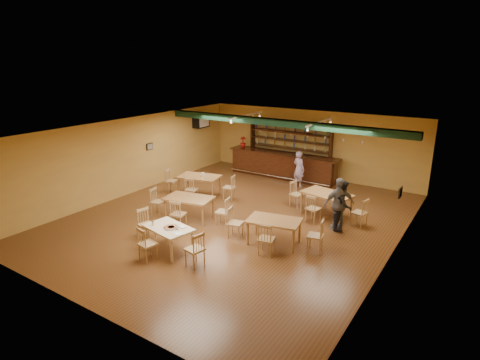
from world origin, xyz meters
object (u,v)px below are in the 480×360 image
Objects in this scene: dining_table_a at (200,186)px; near_table at (169,239)px; dining_table_c at (189,208)px; dining_table_d at (274,232)px; patron_right_a at (342,205)px; bar_counter at (283,165)px; dining_table_b at (326,204)px; patron_bar at (299,169)px.

dining_table_a is 1.16× the size of near_table.
dining_table_c is (1.26, -2.12, -0.00)m from dining_table_a.
patron_right_a reaches higher than dining_table_d.
dining_table_b is (3.36, -3.28, -0.16)m from bar_counter.
dining_table_c is 1.02× the size of patron_bar.
patron_bar is at bearing -35.17° from bar_counter.
patron_bar reaches higher than near_table.
patron_right_a is at bearing 61.20° from near_table.
dining_table_b is 1.04× the size of dining_table_c.
patron_right_a is at bearing 150.09° from patron_bar.
patron_right_a is at bearing 47.49° from dining_table_d.
dining_table_c is 5.49m from patron_bar.
bar_counter is 4.28m from dining_table_a.
dining_table_b is at bearing 26.09° from patron_right_a.
patron_right_a is (5.74, -0.11, 0.41)m from dining_table_a.
patron_bar reaches higher than dining_table_c.
dining_table_a is 1.03× the size of patron_bar.
dining_table_b is 1.06× the size of patron_bar.
dining_table_b reaches higher than dining_table_a.
dining_table_c is 2.31m from near_table.
dining_table_a is 1.01× the size of dining_table_c.
near_table is 0.89× the size of patron_bar.
dining_table_d is at bearing 53.61° from near_table.
patron_bar is (1.17, -0.83, 0.20)m from bar_counter.
dining_table_a is at bearing 109.60° from dining_table_c.
bar_counter is at bearing 103.71° from dining_table_d.
bar_counter is 3.23× the size of patron_right_a.
dining_table_d is 0.99× the size of patron_bar.
dining_table_b is at bearing 69.55° from dining_table_d.
near_table is at bearing -106.29° from dining_table_b.
bar_counter is at bearing 148.05° from dining_table_b.
dining_table_d is 2.47m from patron_right_a.
dining_table_c reaches higher than dining_table_d.
patron_bar is (2.76, 3.15, 0.37)m from dining_table_a.
dining_table_a is 5.00m from dining_table_d.
dining_table_c is at bearing -93.12° from bar_counter.
bar_counter is 5.83m from patron_right_a.
patron_bar is (1.50, 5.27, 0.37)m from dining_table_c.
dining_table_c is 1.03× the size of dining_table_d.
dining_table_c is (-0.33, -6.09, -0.18)m from bar_counter.
bar_counter is 3.40× the size of patron_bar.
bar_counter is 3.45× the size of dining_table_d.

